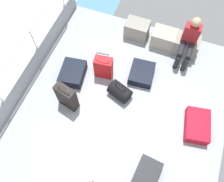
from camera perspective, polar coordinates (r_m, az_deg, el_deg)
ground_plane at (r=5.11m, az=1.37°, el=-5.79°), size 4.40×5.20×0.06m
gunwale_port at (r=5.55m, az=-20.16°, el=2.89°), size 0.06×5.20×0.45m
railing_port at (r=5.11m, az=-22.08°, el=5.99°), size 0.04×4.20×1.02m
cargo_crate_0 at (r=6.08m, az=5.97°, el=14.45°), size 0.60×0.40×0.42m
cargo_crate_1 at (r=6.00m, az=12.32°, el=12.20°), size 0.62×0.44×0.41m
cargo_crate_2 at (r=6.00m, az=17.22°, el=10.43°), size 0.60×0.42×0.41m
passenger_seated at (r=5.59m, az=17.87°, el=11.41°), size 0.34×0.66×1.11m
suitcase_1 at (r=5.45m, az=7.10°, el=4.18°), size 0.57×0.65×0.21m
suitcase_2 at (r=4.96m, az=-10.73°, el=-1.40°), size 0.47×0.29×0.86m
suitcase_3 at (r=5.16m, az=19.62°, el=-7.74°), size 0.58×0.76×0.24m
suitcase_4 at (r=5.47m, az=-9.35°, el=4.27°), size 0.59×0.71×0.24m
suitcase_5 at (r=4.70m, az=8.21°, el=-19.23°), size 0.48×0.65×0.22m
suitcase_6 at (r=5.29m, az=-2.03°, el=5.68°), size 0.42×0.27×0.79m
duffel_bag at (r=5.12m, az=1.88°, el=-0.10°), size 0.55×0.46×0.47m
paper_cup at (r=4.73m, az=-4.99°, el=-20.26°), size 0.08×0.08×0.10m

